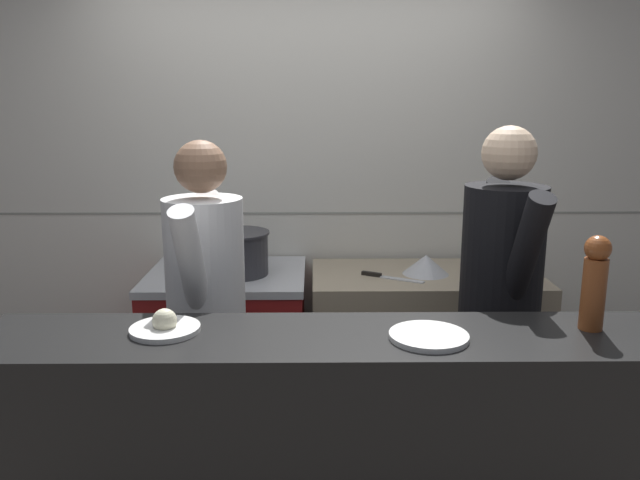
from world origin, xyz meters
TOP-DOWN VIEW (x-y plane):
  - wall_back_tiled at (0.00, 1.44)m, footprint 8.00×0.06m
  - oven_range at (-0.44, 1.04)m, footprint 0.85×0.71m
  - prep_counter at (0.65, 1.04)m, footprint 1.24×0.65m
  - pass_counter at (0.21, -0.27)m, footprint 2.63×0.45m
  - stock_pot at (-0.38, 1.01)m, footprint 0.35×0.35m
  - mixing_bowl_steel at (0.64, 1.03)m, footprint 0.25×0.25m
  - chefs_knife at (0.42, 0.95)m, footprint 0.32×0.19m
  - plated_dish_main at (-0.47, -0.23)m, footprint 0.24×0.24m
  - plated_dish_appetiser at (0.41, -0.30)m, footprint 0.26×0.26m
  - pepper_mill at (0.98, -0.22)m, footprint 0.09×0.09m
  - chef_head_cook at (-0.43, 0.33)m, footprint 0.36×0.72m
  - chef_sous at (0.84, 0.34)m, footprint 0.38×0.75m

SIDE VIEW (x-z plane):
  - prep_counter at x=0.65m, z-range 0.00..0.88m
  - oven_range at x=-0.44m, z-range 0.00..0.89m
  - pass_counter at x=0.21m, z-range 0.00..1.03m
  - chefs_knife at x=0.42m, z-range 0.88..0.90m
  - chef_head_cook at x=-0.43m, z-range 0.09..1.74m
  - mixing_bowl_steel at x=0.64m, z-range 0.88..0.99m
  - chef_sous at x=0.84m, z-range 0.10..1.80m
  - stock_pot at x=-0.38m, z-range 0.90..1.13m
  - plated_dish_appetiser at x=0.41m, z-range 1.04..1.06m
  - plated_dish_main at x=-0.47m, z-range 1.02..1.10m
  - pepper_mill at x=0.98m, z-range 1.05..1.37m
  - wall_back_tiled at x=0.00m, z-range 0.00..2.60m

